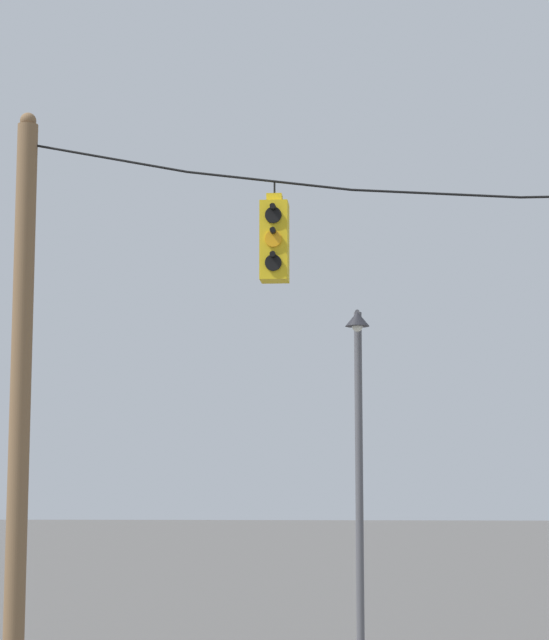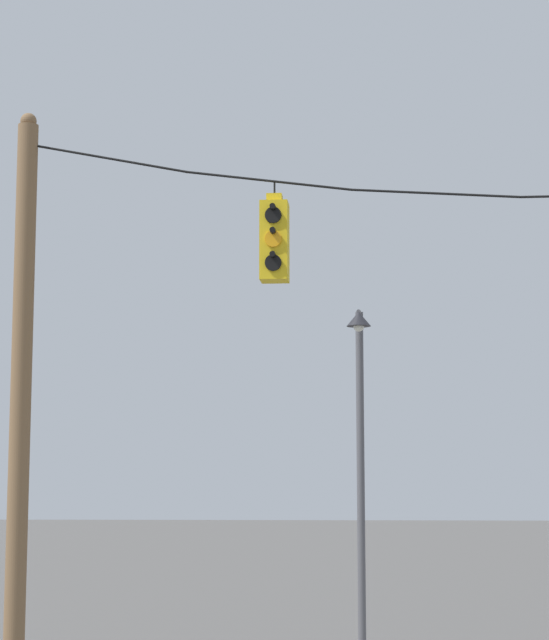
{
  "view_description": "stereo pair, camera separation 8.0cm",
  "coord_description": "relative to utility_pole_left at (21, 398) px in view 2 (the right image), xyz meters",
  "views": [
    {
      "loc": [
        -2.74,
        -15.21,
        2.42
      ],
      "look_at": [
        -3.98,
        -0.4,
        4.49
      ],
      "focal_mm": 70.0,
      "sensor_mm": 36.0,
      "label": 1
    },
    {
      "loc": [
        -2.66,
        -15.21,
        2.42
      ],
      "look_at": [
        -3.98,
        -0.4,
        4.49
      ],
      "focal_mm": 70.0,
      "sensor_mm": 36.0,
      "label": 2
    }
  ],
  "objects": [
    {
      "name": "street_lamp",
      "position": [
        4.04,
        4.2,
        -0.16
      ],
      "size": [
        0.37,
        0.65,
        5.2
      ],
      "color": "#515156",
      "rests_on": "ground_plane"
    },
    {
      "name": "traffic_light_near_left_pole",
      "position": [
        3.1,
        0.0,
        1.9
      ],
      "size": [
        0.34,
        0.58,
        1.22
      ],
      "color": "yellow"
    },
    {
      "name": "utility_pole_left",
      "position": [
        0.0,
        0.0,
        0.0
      ],
      "size": [
        0.26,
        0.26,
        7.15
      ],
      "color": "brown",
      "rests_on": "ground_plane"
    }
  ]
}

